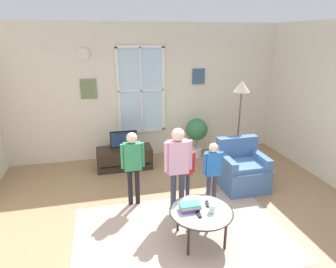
% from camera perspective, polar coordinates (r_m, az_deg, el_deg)
% --- Properties ---
extents(ground_plane, '(6.55, 6.21, 0.02)m').
position_cam_1_polar(ground_plane, '(4.41, 3.05, -17.75)').
color(ground_plane, '#9E7A56').
extents(back_wall, '(5.95, 0.17, 2.89)m').
position_cam_1_polar(back_wall, '(6.45, -4.12, 8.24)').
color(back_wall, beige).
rests_on(back_wall, ground_plane).
extents(area_rug, '(2.90, 1.90, 0.01)m').
position_cam_1_polar(area_rug, '(4.27, 2.59, -18.84)').
color(area_rug, tan).
rests_on(area_rug, ground_plane).
extents(tv_stand, '(1.11, 0.49, 0.43)m').
position_cam_1_polar(tv_stand, '(6.09, -8.49, -4.69)').
color(tv_stand, '#2D2319').
rests_on(tv_stand, ground_plane).
extents(television, '(0.54, 0.08, 0.37)m').
position_cam_1_polar(television, '(5.94, -8.68, -1.05)').
color(television, '#4C4C4C').
rests_on(television, tv_stand).
extents(armchair, '(0.76, 0.74, 0.87)m').
position_cam_1_polar(armchair, '(5.42, 14.22, -6.83)').
color(armchair, '#476B9E').
rests_on(armchair, ground_plane).
extents(coffee_table, '(0.84, 0.84, 0.45)m').
position_cam_1_polar(coffee_table, '(3.96, 6.49, -14.99)').
color(coffee_table, '#99B2B7').
rests_on(coffee_table, ground_plane).
extents(book_stack, '(0.27, 0.18, 0.10)m').
position_cam_1_polar(book_stack, '(3.91, 4.25, -14.00)').
color(book_stack, '#9C52BA').
rests_on(book_stack, coffee_table).
extents(cup, '(0.08, 0.08, 0.11)m').
position_cam_1_polar(cup, '(3.90, 8.59, -14.22)').
color(cup, white).
rests_on(cup, coffee_table).
extents(remote_near_books, '(0.04, 0.14, 0.02)m').
position_cam_1_polar(remote_near_books, '(3.85, 6.01, -15.34)').
color(remote_near_books, black).
rests_on(remote_near_books, coffee_table).
extents(remote_near_cup, '(0.07, 0.15, 0.02)m').
position_cam_1_polar(remote_near_cup, '(4.07, 7.67, -13.38)').
color(remote_near_cup, black).
rests_on(remote_near_cup, coffee_table).
extents(person_blue_shirt, '(0.32, 0.15, 1.07)m').
position_cam_1_polar(person_blue_shirt, '(4.60, 8.70, -6.45)').
color(person_blue_shirt, '#333851').
rests_on(person_blue_shirt, ground_plane).
extents(person_green_shirt, '(0.37, 0.17, 1.22)m').
position_cam_1_polar(person_green_shirt, '(4.57, -6.92, -5.18)').
color(person_green_shirt, black).
rests_on(person_green_shirt, ground_plane).
extents(person_pink_shirt, '(0.42, 0.19, 1.38)m').
position_cam_1_polar(person_pink_shirt, '(4.25, 1.94, -5.51)').
color(person_pink_shirt, '#333851').
rests_on(person_pink_shirt, ground_plane).
extents(person_red_shirt, '(0.31, 0.14, 1.04)m').
position_cam_1_polar(person_red_shirt, '(4.61, 3.38, -6.43)').
color(person_red_shirt, '#333851').
rests_on(person_red_shirt, ground_plane).
extents(potted_plant_by_window, '(0.49, 0.49, 0.89)m').
position_cam_1_polar(potted_plant_by_window, '(6.49, 5.60, 0.48)').
color(potted_plant_by_window, silver).
rests_on(potted_plant_by_window, ground_plane).
extents(floor_lamp, '(0.32, 0.32, 1.80)m').
position_cam_1_polar(floor_lamp, '(5.87, 14.12, 7.30)').
color(floor_lamp, black).
rests_on(floor_lamp, ground_plane).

